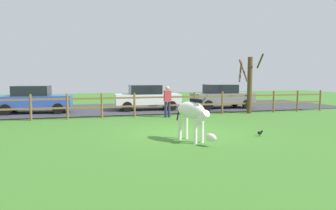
{
  "coord_description": "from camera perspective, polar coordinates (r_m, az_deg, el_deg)",
  "views": [
    {
      "loc": [
        -3.58,
        -11.0,
        2.11
      ],
      "look_at": [
        -0.33,
        0.61,
        1.01
      ],
      "focal_mm": 33.01,
      "sensor_mm": 36.0,
      "label": 1
    }
  ],
  "objects": [
    {
      "name": "crow_on_grass",
      "position": [
        11.54,
        16.63,
        -4.92
      ],
      "size": [
        0.21,
        0.1,
        0.2
      ],
      "color": "black",
      "rests_on": "ground_plane"
    },
    {
      "name": "parked_car_grey",
      "position": [
        20.75,
        9.9,
        1.64
      ],
      "size": [
        4.0,
        1.88,
        1.56
      ],
      "color": "slate",
      "rests_on": "parking_asphalt"
    },
    {
      "name": "parking_asphalt",
      "position": [
        20.72,
        -5.61,
        -0.59
      ],
      "size": [
        28.0,
        7.4,
        0.05
      ],
      "primitive_type": "cube",
      "color": "#38383D",
      "rests_on": "ground_plane"
    },
    {
      "name": "visitor_near_fence",
      "position": [
        16.1,
        -0.1,
        0.92
      ],
      "size": [
        0.36,
        0.22,
        1.64
      ],
      "color": "#232847",
      "rests_on": "ground_plane"
    },
    {
      "name": "parked_car_white",
      "position": [
        19.36,
        -3.92,
        1.45
      ],
      "size": [
        4.07,
        2.02,
        1.56
      ],
      "color": "white",
      "rests_on": "parking_asphalt"
    },
    {
      "name": "parked_car_blue",
      "position": [
        19.24,
        -23.46,
        1.01
      ],
      "size": [
        4.11,
        2.1,
        1.56
      ],
      "color": "#2D4CAD",
      "rests_on": "parking_asphalt"
    },
    {
      "name": "paddock_fence",
      "position": [
        16.43,
        -3.32,
        0.36
      ],
      "size": [
        21.93,
        0.11,
        1.28
      ],
      "color": "brown",
      "rests_on": "ground_plane"
    },
    {
      "name": "ground_plane",
      "position": [
        11.76,
        2.35,
        -5.14
      ],
      "size": [
        60.0,
        60.0,
        0.0
      ],
      "primitive_type": "plane",
      "color": "#3D7528"
    },
    {
      "name": "zebra",
      "position": [
        10.05,
        4.56,
        -1.58
      ],
      "size": [
        0.93,
        1.86,
        1.41
      ],
      "color": "white",
      "rests_on": "ground_plane"
    },
    {
      "name": "bare_tree",
      "position": [
        18.49,
        14.79,
        3.99
      ],
      "size": [
        1.57,
        1.55,
        3.42
      ],
      "color": "#513A23",
      "rests_on": "ground_plane"
    }
  ]
}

